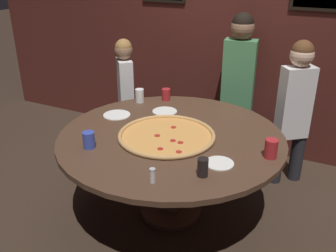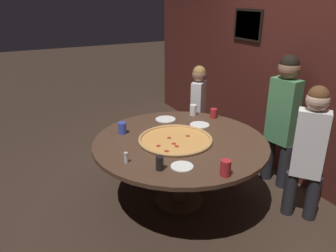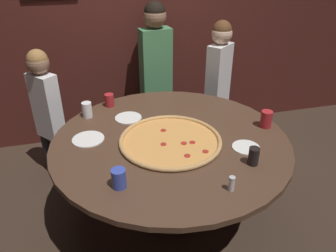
{
  "view_description": "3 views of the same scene",
  "coord_description": "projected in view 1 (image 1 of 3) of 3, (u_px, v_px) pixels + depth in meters",
  "views": [
    {
      "loc": [
        1.15,
        -2.37,
        2.02
      ],
      "look_at": [
        -0.04,
        0.02,
        0.8
      ],
      "focal_mm": 40.0,
      "sensor_mm": 36.0,
      "label": 1
    },
    {
      "loc": [
        2.63,
        -1.52,
        2.12
      ],
      "look_at": [
        -0.05,
        -0.11,
        0.9
      ],
      "focal_mm": 35.0,
      "sensor_mm": 36.0,
      "label": 2
    },
    {
      "loc": [
        -0.55,
        -2.02,
        2.02
      ],
      "look_at": [
        -0.04,
        -0.08,
        0.89
      ],
      "focal_mm": 35.0,
      "sensor_mm": 36.0,
      "label": 3
    }
  ],
  "objects": [
    {
      "name": "drink_cup_beside_pizza",
      "position": [
        203.0,
        167.0,
        2.36
      ],
      "size": [
        0.07,
        0.07,
        0.12
      ],
      "primitive_type": "cylinder",
      "color": "black",
      "rests_on": "dining_table"
    },
    {
      "name": "diner_centre_back",
      "position": [
        126.0,
        90.0,
        3.98
      ],
      "size": [
        0.29,
        0.31,
        1.26
      ],
      "rotation": [
        0.0,
        0.0,
        2.29
      ],
      "color": "#232328",
      "rests_on": "ground_plane"
    },
    {
      "name": "diner_side_left",
      "position": [
        238.0,
        79.0,
        3.8
      ],
      "size": [
        0.4,
        0.23,
        1.53
      ],
      "rotation": [
        0.0,
        0.0,
        -3.01
      ],
      "color": "#232328",
      "rests_on": "ground_plane"
    },
    {
      "name": "white_plate_left_side",
      "position": [
        165.0,
        111.0,
        3.36
      ],
      "size": [
        0.22,
        0.22,
        0.01
      ],
      "primitive_type": "cylinder",
      "color": "white",
      "rests_on": "dining_table"
    },
    {
      "name": "drink_cup_far_right",
      "position": [
        140.0,
        96.0,
        3.55
      ],
      "size": [
        0.08,
        0.08,
        0.13
      ],
      "primitive_type": "cylinder",
      "color": "white",
      "rests_on": "dining_table"
    },
    {
      "name": "diner_far_right",
      "position": [
        294.0,
        106.0,
        3.38
      ],
      "size": [
        0.34,
        0.31,
        1.37
      ],
      "rotation": [
        0.0,
        0.0,
        -2.47
      ],
      "color": "#232328",
      "rests_on": "ground_plane"
    },
    {
      "name": "back_wall",
      "position": [
        233.0,
        31.0,
        3.9
      ],
      "size": [
        6.4,
        0.08,
        2.6
      ],
      "color": "#4C1E19",
      "rests_on": "ground_plane"
    },
    {
      "name": "giant_pizza",
      "position": [
        167.0,
        135.0,
        2.89
      ],
      "size": [
        0.76,
        0.76,
        0.03
      ],
      "color": "#E0994C",
      "rests_on": "dining_table"
    },
    {
      "name": "white_plate_beside_cup",
      "position": [
        117.0,
        115.0,
        3.28
      ],
      "size": [
        0.24,
        0.24,
        0.01
      ],
      "primitive_type": "cylinder",
      "color": "white",
      "rests_on": "dining_table"
    },
    {
      "name": "ground_plane",
      "position": [
        171.0,
        212.0,
        3.23
      ],
      "size": [
        24.0,
        24.0,
        0.0
      ],
      "primitive_type": "plane",
      "color": "#38281E"
    },
    {
      "name": "white_plate_far_back",
      "position": [
        219.0,
        163.0,
        2.52
      ],
      "size": [
        0.2,
        0.2,
        0.01
      ],
      "primitive_type": "cylinder",
      "color": "white",
      "rests_on": "dining_table"
    },
    {
      "name": "drink_cup_front_edge",
      "position": [
        271.0,
        149.0,
        2.57
      ],
      "size": [
        0.09,
        0.09,
        0.14
      ],
      "primitive_type": "cylinder",
      "color": "#B22328",
      "rests_on": "dining_table"
    },
    {
      "name": "dining_table",
      "position": [
        171.0,
        147.0,
        2.97
      ],
      "size": [
        1.77,
        1.77,
        0.74
      ],
      "color": "#4C3323",
      "rests_on": "ground_plane"
    },
    {
      "name": "drink_cup_far_left",
      "position": [
        166.0,
        94.0,
        3.61
      ],
      "size": [
        0.08,
        0.08,
        0.11
      ],
      "primitive_type": "cylinder",
      "color": "#B22328",
      "rests_on": "dining_table"
    },
    {
      "name": "drink_cup_near_right",
      "position": [
        89.0,
        140.0,
        2.71
      ],
      "size": [
        0.09,
        0.09,
        0.12
      ],
      "primitive_type": "cylinder",
      "color": "#384CB7",
      "rests_on": "dining_table"
    },
    {
      "name": "condiment_shaker",
      "position": [
        152.0,
        175.0,
        2.29
      ],
      "size": [
        0.04,
        0.04,
        0.1
      ],
      "color": "silver",
      "rests_on": "dining_table"
    }
  ]
}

